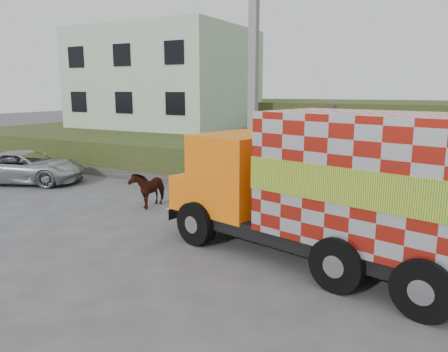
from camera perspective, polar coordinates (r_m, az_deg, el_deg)
The scene contains 10 objects.
ground at distance 12.39m, azimuth -1.12°, elevation -6.72°, with size 120.00×120.00×0.00m, color #474749.
embankment at distance 21.29m, azimuth 12.25°, elevation 2.68°, with size 40.00×12.00×1.50m, color #234416.
embankment_far at distance 32.85m, azimuth 18.25°, elevation 6.62°, with size 40.00×12.00×3.00m, color #234416.
retaining_strip at distance 16.82m, azimuth -0.01°, elevation -1.19°, with size 16.00×0.50×0.40m, color #595651.
building at distance 28.70m, azimuth -7.66°, elevation 12.48°, with size 10.00×8.00×6.00m, color #B6D5B6.
utility_pole at distance 16.34m, azimuth 3.82°, elevation 12.10°, with size 1.20×0.30×8.00m.
cargo_truck at distance 9.74m, azimuth 13.89°, elevation -1.44°, with size 7.91×4.12×3.37m.
cow at distance 14.69m, azimuth -9.83°, elevation -1.57°, with size 0.65×1.44×1.21m, color black.
suv at distance 19.85m, azimuth -24.41°, elevation 1.07°, with size 2.20×4.77×1.33m, color #B0B5BA.
pedestrian at distance 16.46m, azimuth 13.82°, elevation 5.98°, with size 0.66×0.43×1.81m, color #33312D.
Camera 1 is at (5.82, -10.25, 3.81)m, focal length 35.00 mm.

